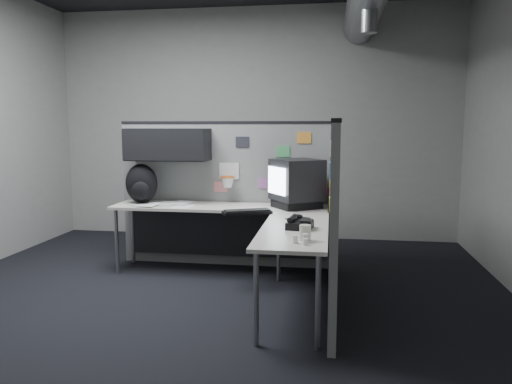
% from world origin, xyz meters
% --- Properties ---
extents(room, '(5.62, 5.62, 3.22)m').
position_xyz_m(room, '(0.56, 0.00, 2.10)').
color(room, black).
rests_on(room, ground).
extents(partition_back, '(2.44, 0.42, 1.63)m').
position_xyz_m(partition_back, '(-0.25, 1.23, 1.00)').
color(partition_back, slate).
rests_on(partition_back, ground).
extents(partition_right, '(0.07, 2.23, 1.63)m').
position_xyz_m(partition_right, '(1.10, 0.22, 0.82)').
color(partition_right, slate).
rests_on(partition_right, ground).
extents(desk, '(2.31, 2.11, 0.73)m').
position_xyz_m(desk, '(0.15, 0.70, 0.61)').
color(desk, beige).
rests_on(desk, ground).
extents(monitor, '(0.62, 0.62, 0.51)m').
position_xyz_m(monitor, '(0.72, 0.97, 0.99)').
color(monitor, black).
rests_on(monitor, desk).
extents(keyboard, '(0.50, 0.35, 0.04)m').
position_xyz_m(keyboard, '(0.27, 0.53, 0.75)').
color(keyboard, black).
rests_on(keyboard, desk).
extents(mouse, '(0.24, 0.25, 0.04)m').
position_xyz_m(mouse, '(0.78, 0.35, 0.74)').
color(mouse, black).
rests_on(mouse, desk).
extents(phone, '(0.23, 0.25, 0.10)m').
position_xyz_m(phone, '(0.82, -0.09, 0.77)').
color(phone, black).
rests_on(phone, desk).
extents(bottles, '(0.12, 0.18, 0.08)m').
position_xyz_m(bottles, '(0.88, -0.59, 0.76)').
color(bottles, silver).
rests_on(bottles, desk).
extents(cup, '(0.10, 0.10, 0.12)m').
position_xyz_m(cup, '(0.89, -0.52, 0.79)').
color(cup, beige).
rests_on(cup, desk).
extents(papers, '(0.70, 0.50, 0.01)m').
position_xyz_m(papers, '(-0.70, 0.96, 0.74)').
color(papers, white).
rests_on(papers, desk).
extents(backpack, '(0.37, 0.33, 0.44)m').
position_xyz_m(backpack, '(-0.98, 1.01, 0.94)').
color(backpack, black).
rests_on(backpack, desk).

